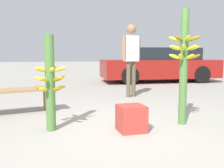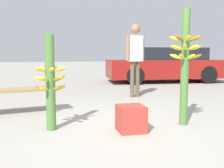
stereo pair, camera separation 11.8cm
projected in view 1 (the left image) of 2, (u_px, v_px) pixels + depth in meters
ground_plane at (121, 132)px, 3.25m from camera, size 80.00×80.00×0.00m
banana_stalk_left at (50, 82)px, 3.26m from camera, size 0.43×0.43×1.26m
banana_stalk_center at (184, 62)px, 3.55m from camera, size 0.46×0.46×1.64m
vendor_person at (131, 53)px, 5.95m from camera, size 0.54×0.28×1.74m
market_bench at (8, 93)px, 4.14m from camera, size 1.62×0.74×0.44m
parked_car at (160, 65)px, 9.58m from camera, size 4.49×2.12×1.28m
produce_crate at (131, 118)px, 3.29m from camera, size 0.34×0.34×0.34m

